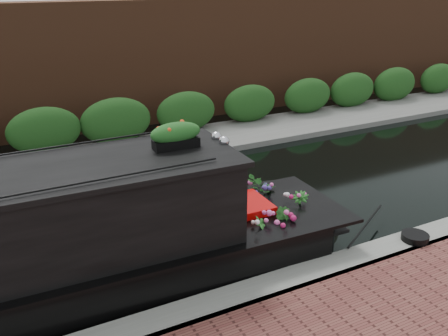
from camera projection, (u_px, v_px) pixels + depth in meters
name	position (u px, v px, depth m)	size (l,w,h in m)	color
ground	(193.00, 213.00, 10.64)	(80.00, 80.00, 0.00)	black
near_bank_coping	(279.00, 295.00, 7.92)	(40.00, 0.60, 0.50)	gray
far_bank_path	(131.00, 154.00, 14.10)	(40.00, 2.40, 0.34)	slate
far_hedge	(122.00, 145.00, 14.84)	(40.00, 1.10, 2.80)	#1B4416
far_brick_wall	(103.00, 127.00, 16.57)	(40.00, 1.00, 8.00)	#542F1C
rope_fender	(326.00, 217.00, 10.03)	(0.38, 0.38, 0.38)	brown
coiled_mooring_rope	(415.00, 237.00, 9.03)	(0.49, 0.49, 0.12)	black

